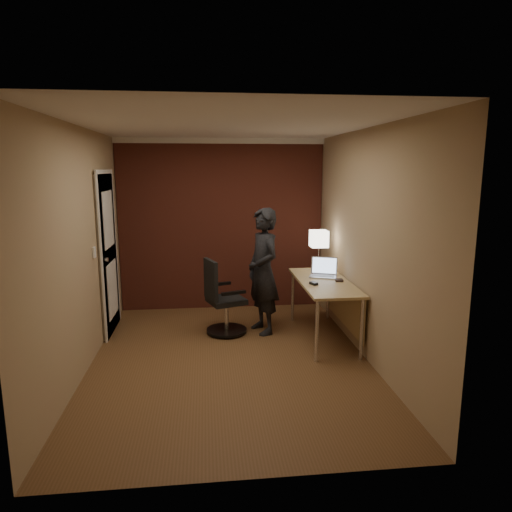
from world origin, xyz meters
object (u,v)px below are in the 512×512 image
object	(u,v)px
desk	(330,291)
laptop	(324,271)
desk_lamp	(319,239)
person	(263,271)
wallet	(339,280)
office_chair	(222,302)
mouse	(314,283)

from	to	relation	value
desk	laptop	distance (m)	0.32
desk_lamp	laptop	distance (m)	0.50
person	wallet	bearing A→B (deg)	49.65
office_chair	person	distance (m)	0.65
desk	person	bearing A→B (deg)	158.48
office_chair	desk	bearing A→B (deg)	-12.41
desk_lamp	wallet	distance (m)	0.76
desk_lamp	wallet	xyz separation A→B (m)	(0.10, -0.64, -0.41)
mouse	office_chair	distance (m)	1.20
desk	mouse	world-z (taller)	mouse
wallet	desk_lamp	bearing A→B (deg)	99.01
office_chair	desk_lamp	bearing A→B (deg)	13.70
laptop	mouse	size ratio (longest dim) A/B	4.00
desk	wallet	xyz separation A→B (m)	(0.10, -0.03, 0.14)
wallet	person	distance (m)	0.95
laptop	office_chair	size ratio (longest dim) A/B	0.42
laptop	person	bearing A→B (deg)	176.08
laptop	desk_lamp	bearing A→B (deg)	86.98
person	desk_lamp	bearing A→B (deg)	91.50
desk	mouse	bearing A→B (deg)	-145.44
desk_lamp	desk	bearing A→B (deg)	-90.31
office_chair	laptop	bearing A→B (deg)	-1.44
mouse	wallet	xyz separation A→B (m)	(0.35, 0.14, -0.01)
laptop	mouse	world-z (taller)	laptop
desk	laptop	world-z (taller)	laptop
desk	person	xyz separation A→B (m)	(-0.78, 0.31, 0.20)
desk_lamp	laptop	world-z (taller)	desk_lamp
mouse	wallet	size ratio (longest dim) A/B	0.91
desk	desk_lamp	bearing A→B (deg)	89.69
desk_lamp	person	xyz separation A→B (m)	(-0.78, -0.30, -0.35)
laptop	mouse	xyz separation A→B (m)	(-0.23, -0.42, -0.05)
laptop	office_chair	xyz separation A→B (m)	(-1.29, 0.03, -0.37)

